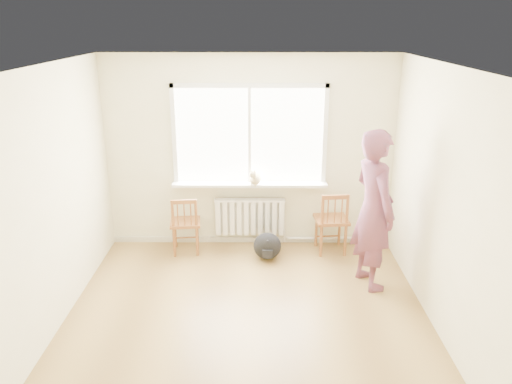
{
  "coord_description": "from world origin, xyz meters",
  "views": [
    {
      "loc": [
        0.12,
        -4.46,
        3.12
      ],
      "look_at": [
        0.09,
        1.2,
        1.14
      ],
      "focal_mm": 35.0,
      "sensor_mm": 36.0,
      "label": 1
    }
  ],
  "objects_px": {
    "person": "(374,210)",
    "chair_left": "(185,225)",
    "cat": "(255,178)",
    "backpack": "(267,246)",
    "chair_right": "(332,222)"
  },
  "relations": [
    {
      "from": "chair_right",
      "to": "person",
      "type": "distance_m",
      "value": 1.06
    },
    {
      "from": "chair_right",
      "to": "backpack",
      "type": "relative_size",
      "value": 2.38
    },
    {
      "from": "chair_right",
      "to": "backpack",
      "type": "distance_m",
      "value": 0.96
    },
    {
      "from": "chair_right",
      "to": "person",
      "type": "relative_size",
      "value": 0.46
    },
    {
      "from": "chair_left",
      "to": "backpack",
      "type": "relative_size",
      "value": 2.19
    },
    {
      "from": "cat",
      "to": "backpack",
      "type": "xyz_separation_m",
      "value": [
        0.17,
        -0.36,
        -0.86
      ]
    },
    {
      "from": "cat",
      "to": "backpack",
      "type": "height_order",
      "value": "cat"
    },
    {
      "from": "person",
      "to": "backpack",
      "type": "relative_size",
      "value": 5.16
    },
    {
      "from": "chair_right",
      "to": "person",
      "type": "height_order",
      "value": "person"
    },
    {
      "from": "person",
      "to": "backpack",
      "type": "xyz_separation_m",
      "value": [
        -1.24,
        0.66,
        -0.79
      ]
    },
    {
      "from": "person",
      "to": "backpack",
      "type": "height_order",
      "value": "person"
    },
    {
      "from": "person",
      "to": "cat",
      "type": "height_order",
      "value": "person"
    },
    {
      "from": "chair_left",
      "to": "person",
      "type": "height_order",
      "value": "person"
    },
    {
      "from": "person",
      "to": "chair_left",
      "type": "bearing_deg",
      "value": 52.77
    },
    {
      "from": "chair_left",
      "to": "chair_right",
      "type": "xyz_separation_m",
      "value": [
        2.03,
        0.02,
        0.04
      ]
    }
  ]
}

